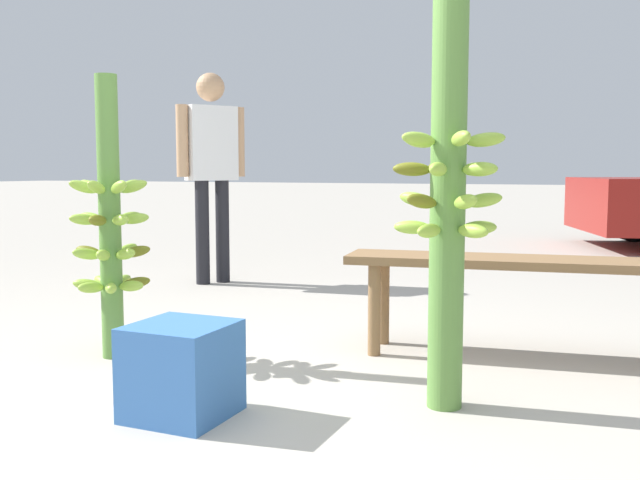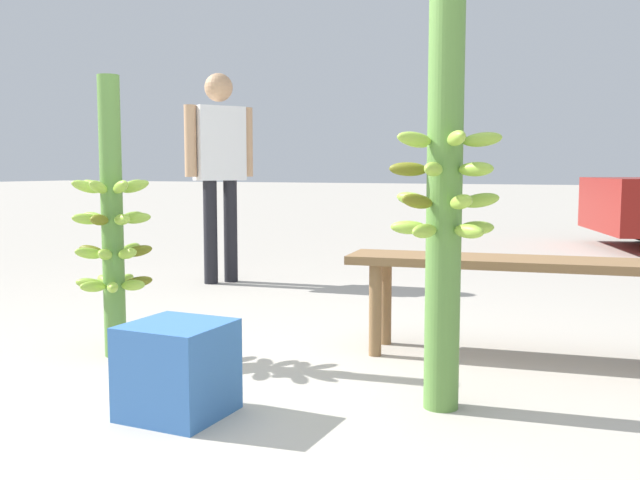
% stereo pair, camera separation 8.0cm
% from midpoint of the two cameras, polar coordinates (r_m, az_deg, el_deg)
% --- Properties ---
extents(ground_plane, '(80.00, 80.00, 0.00)m').
position_cam_midpoint_polar(ground_plane, '(2.75, -9.76, -13.10)').
color(ground_plane, '#B2AA9E').
extents(banana_stalk_left, '(0.37, 0.37, 1.31)m').
position_cam_midpoint_polar(banana_stalk_left, '(3.45, -17.09, 1.12)').
color(banana_stalk_left, '#5B8C3D').
rests_on(banana_stalk_left, ground_plane).
extents(banana_stalk_center, '(0.40, 0.40, 1.52)m').
position_cam_midpoint_polar(banana_stalk_center, '(2.62, 9.32, 3.23)').
color(banana_stalk_center, '#5B8C3D').
rests_on(banana_stalk_center, ground_plane).
extents(vendor_person, '(0.38, 0.52, 1.61)m').
position_cam_midpoint_polar(vendor_person, '(5.56, -9.09, 6.55)').
color(vendor_person, black).
rests_on(vendor_person, ground_plane).
extents(market_bench, '(1.60, 0.54, 0.48)m').
position_cam_midpoint_polar(market_bench, '(3.41, 14.77, -2.62)').
color(market_bench, olive).
rests_on(market_bench, ground_plane).
extents(produce_crate, '(0.34, 0.34, 0.34)m').
position_cam_midpoint_polar(produce_crate, '(2.64, -11.88, -10.16)').
color(produce_crate, '#386BB2').
rests_on(produce_crate, ground_plane).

